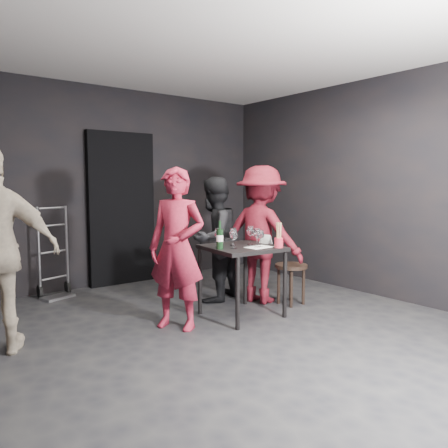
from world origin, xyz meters
TOP-DOWN VIEW (x-y plane):
  - floor at (0.00, 0.00)m, footprint 4.50×5.00m
  - ceiling at (0.00, 0.00)m, footprint 4.50×5.00m
  - wall_back at (0.00, 2.50)m, footprint 4.50×0.04m
  - wall_right at (2.25, 0.00)m, footprint 0.04×5.00m
  - doorway at (0.00, 2.44)m, footprint 0.95×0.10m
  - wallbox_upper at (0.85, 2.45)m, footprint 0.12×0.06m
  - wallbox_lower at (1.05, 2.45)m, footprint 0.10×0.06m
  - hand_truck at (-0.98, 2.27)m, footprint 0.38×0.33m
  - tasting_table at (0.37, 0.27)m, footprint 0.72×0.72m
  - stool at (1.10, 0.26)m, footprint 0.37×0.37m
  - server_red at (-0.38, 0.37)m, footprint 0.65×0.71m
  - woman_black at (0.50, 0.95)m, footprint 0.81×0.62m
  - man_maroon at (0.91, 0.57)m, footprint 0.81×1.22m
  - tasting_mat at (0.44, 0.10)m, footprint 0.28×0.19m
  - wine_glass_a at (0.19, 0.19)m, footprint 0.10×0.10m
  - wine_glass_b at (0.12, 0.36)m, footprint 0.09×0.09m
  - wine_glass_c at (0.31, 0.35)m, footprint 0.09×0.09m
  - wine_glass_d at (0.42, 0.10)m, footprint 0.10×0.10m
  - wine_glass_e at (0.47, 0.10)m, footprint 0.09×0.09m
  - wine_glass_f at (0.50, 0.29)m, footprint 0.11×0.11m
  - wine_bottle at (0.06, 0.25)m, footprint 0.07×0.07m
  - breadstick_cup at (0.60, -0.04)m, footprint 0.09×0.09m
  - reserved_card at (0.67, 0.25)m, footprint 0.09×0.13m

SIDE VIEW (x-z plane):
  - floor at x=0.00m, z-range -0.01..0.01m
  - hand_truck at x=-0.98m, z-range -0.35..0.77m
  - stool at x=1.10m, z-range 0.15..0.62m
  - tasting_table at x=0.37m, z-range 0.28..1.03m
  - woman_black at x=0.50m, z-range 0.00..1.46m
  - tasting_mat at x=0.44m, z-range 0.75..0.75m
  - reserved_card at x=0.67m, z-range 0.75..0.85m
  - server_red at x=-0.38m, z-range 0.00..1.64m
  - wine_glass_e at x=0.47m, z-range 0.75..0.95m
  - wine_glass_a at x=0.19m, z-range 0.75..0.96m
  - wine_glass_c at x=0.31m, z-range 0.75..0.96m
  - wine_glass_b at x=0.12m, z-range 0.75..0.97m
  - wine_glass_d at x=0.42m, z-range 0.75..0.97m
  - wine_bottle at x=0.06m, z-range 0.72..1.00m
  - wine_glass_f at x=0.50m, z-range 0.75..0.97m
  - man_maroon at x=0.91m, z-range 0.00..1.73m
  - breadstick_cup at x=0.60m, z-range 0.74..1.01m
  - doorway at x=0.00m, z-range 0.00..2.10m
  - wall_back at x=0.00m, z-range 0.00..2.70m
  - wall_right at x=2.25m, z-range 0.00..2.70m
  - wallbox_lower at x=1.05m, z-range 1.33..1.47m
  - wallbox_upper at x=0.85m, z-range 1.39..1.51m
  - ceiling at x=0.00m, z-range 2.69..2.71m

